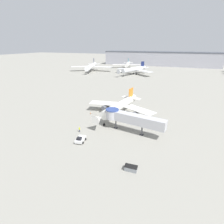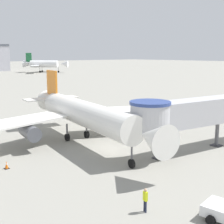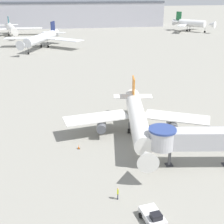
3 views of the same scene
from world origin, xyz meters
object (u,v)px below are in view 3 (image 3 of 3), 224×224
at_px(pushback_tug_white, 153,217).
at_px(jet_bridge, 203,139).
at_px(background_jet_teal_tail, 11,28).
at_px(background_jet_navy_tail, 42,38).
at_px(background_jet_green_tail, 191,23).
at_px(ground_crew_marshaller, 118,193).
at_px(main_airplane, 138,119).
at_px(traffic_cone_port_wing, 79,147).
at_px(traffic_cone_starboard_wing, 195,135).

bearing_deg(pushback_tug_white, jet_bridge, 36.17).
bearing_deg(background_jet_teal_tail, background_jet_navy_tail, -79.21).
bearing_deg(jet_bridge, background_jet_teal_tail, 116.49).
bearing_deg(background_jet_green_tail, ground_crew_marshaller, -158.12).
bearing_deg(main_airplane, pushback_tug_white, -90.41).
distance_m(jet_bridge, ground_crew_marshaller, 15.53).
relative_size(pushback_tug_white, traffic_cone_port_wing, 5.33).
height_order(main_airplane, background_jet_navy_tail, background_jet_navy_tail).
relative_size(jet_bridge, ground_crew_marshaller, 10.89).
distance_m(jet_bridge, traffic_cone_starboard_wing, 10.44).
distance_m(background_jet_green_tail, background_jet_navy_tail, 96.33).
relative_size(main_airplane, background_jet_green_tail, 1.16).
xyz_separation_m(traffic_cone_port_wing, background_jet_green_tail, (78.10, 135.74, 4.53)).
distance_m(traffic_cone_starboard_wing, ground_crew_marshaller, 22.75).
height_order(traffic_cone_port_wing, ground_crew_marshaller, ground_crew_marshaller).
bearing_deg(jet_bridge, background_jet_green_tail, 76.60).
xyz_separation_m(main_airplane, background_jet_green_tail, (67.39, 133.25, 1.31)).
bearing_deg(traffic_cone_port_wing, jet_bridge, -25.02).
bearing_deg(traffic_cone_port_wing, background_jet_green_tail, 60.09).
bearing_deg(background_jet_teal_tail, traffic_cone_port_wing, -91.72).
distance_m(pushback_tug_white, background_jet_navy_tail, 114.43).
height_order(pushback_tug_white, background_jet_green_tail, background_jet_green_tail).
xyz_separation_m(jet_bridge, background_jet_green_tail, (60.25, 144.07, 0.42)).
distance_m(main_airplane, traffic_cone_port_wing, 11.46).
distance_m(main_airplane, background_jet_green_tail, 149.32).
bearing_deg(background_jet_navy_tail, pushback_tug_white, -59.25).
xyz_separation_m(jet_bridge, ground_crew_marshaller, (-13.93, -5.95, -3.46)).
bearing_deg(background_jet_green_tail, main_airplane, -158.64).
bearing_deg(pushback_tug_white, ground_crew_marshaller, 115.09).
xyz_separation_m(main_airplane, jet_bridge, (7.14, -10.83, 0.89)).
relative_size(jet_bridge, background_jet_teal_tail, 0.56).
distance_m(pushback_tug_white, traffic_cone_starboard_wing, 24.16).
xyz_separation_m(traffic_cone_port_wing, background_jet_teal_tail, (-26.30, 134.25, 3.86)).
xyz_separation_m(pushback_tug_white, background_jet_teal_tail, (-33.44, 153.30, 3.47)).
bearing_deg(main_airplane, background_jet_green_tail, 72.18).
bearing_deg(traffic_cone_starboard_wing, pushback_tug_white, -125.05).
bearing_deg(main_airplane, traffic_cone_starboard_wing, -0.74).
bearing_deg(background_jet_teal_tail, pushback_tug_white, -90.50).
relative_size(jet_bridge, traffic_cone_starboard_wing, 27.03).
bearing_deg(ground_crew_marshaller, background_jet_navy_tail, 17.60).
xyz_separation_m(traffic_cone_port_wing, background_jet_navy_tail, (-8.81, 94.19, 4.18)).
height_order(traffic_cone_starboard_wing, background_jet_navy_tail, background_jet_navy_tail).
xyz_separation_m(pushback_tug_white, background_jet_navy_tail, (-15.95, 113.25, 3.80)).
height_order(traffic_cone_starboard_wing, background_jet_teal_tail, background_jet_teal_tail).
relative_size(traffic_cone_starboard_wing, background_jet_navy_tail, 0.02).
distance_m(traffic_cone_starboard_wing, background_jet_teal_tail, 141.71).
bearing_deg(traffic_cone_port_wing, traffic_cone_starboard_wing, 1.98).
height_order(traffic_cone_port_wing, background_jet_navy_tail, background_jet_navy_tail).
distance_m(jet_bridge, pushback_tug_white, 15.61).
relative_size(ground_crew_marshaller, background_jet_green_tail, 0.07).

